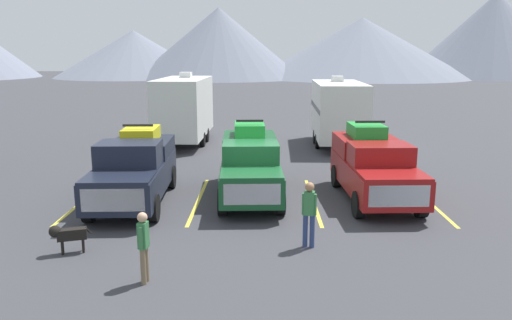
% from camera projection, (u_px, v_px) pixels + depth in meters
% --- Properties ---
extents(ground_plane, '(240.00, 240.00, 0.00)m').
position_uv_depth(ground_plane, '(255.00, 208.00, 16.33)').
color(ground_plane, '#38383D').
extents(pickup_truck_a, '(2.40, 5.72, 2.53)m').
position_uv_depth(pickup_truck_a, '(135.00, 168.00, 16.83)').
color(pickup_truck_a, black).
rests_on(pickup_truck_a, ground).
extents(pickup_truck_b, '(2.28, 5.74, 2.59)m').
position_uv_depth(pickup_truck_b, '(250.00, 163.00, 17.55)').
color(pickup_truck_b, '#144723').
rests_on(pickup_truck_b, ground).
extents(pickup_truck_c, '(2.39, 5.42, 2.62)m').
position_uv_depth(pickup_truck_c, '(374.00, 165.00, 17.18)').
color(pickup_truck_c, maroon).
rests_on(pickup_truck_c, ground).
extents(lot_stripe_a, '(0.12, 5.50, 0.01)m').
position_uv_depth(lot_stripe_a, '(85.00, 200.00, 17.24)').
color(lot_stripe_a, gold).
rests_on(lot_stripe_a, ground).
extents(lot_stripe_b, '(0.12, 5.50, 0.01)m').
position_uv_depth(lot_stripe_b, '(199.00, 200.00, 17.19)').
color(lot_stripe_b, gold).
rests_on(lot_stripe_b, ground).
extents(lot_stripe_c, '(0.12, 5.50, 0.01)m').
position_uv_depth(lot_stripe_c, '(313.00, 200.00, 17.14)').
color(lot_stripe_c, gold).
rests_on(lot_stripe_c, ground).
extents(lot_stripe_d, '(0.12, 5.50, 0.01)m').
position_uv_depth(lot_stripe_d, '(428.00, 201.00, 17.09)').
color(lot_stripe_d, gold).
rests_on(lot_stripe_d, ground).
extents(camper_trailer_a, '(2.59, 7.43, 3.89)m').
position_uv_depth(camper_trailer_a, '(184.00, 107.00, 27.33)').
color(camper_trailer_a, silver).
rests_on(camper_trailer_a, ground).
extents(camper_trailer_b, '(2.64, 7.32, 3.71)m').
position_uv_depth(camper_trailer_b, '(338.00, 110.00, 26.69)').
color(camper_trailer_b, silver).
rests_on(camper_trailer_b, ground).
extents(person_a, '(0.22, 0.36, 1.62)m').
position_uv_depth(person_a, '(144.00, 243.00, 10.84)').
color(person_a, '#726047').
rests_on(person_a, ground).
extents(person_b, '(0.38, 0.25, 1.74)m').
position_uv_depth(person_b, '(309.00, 210.00, 12.84)').
color(person_b, navy).
rests_on(person_b, ground).
extents(dog, '(0.97, 0.50, 0.76)m').
position_uv_depth(dog, '(66.00, 234.00, 12.54)').
color(dog, black).
rests_on(dog, ground).
extents(mountain_ridge, '(147.70, 43.14, 16.64)m').
position_uv_depth(mountain_ridge, '(230.00, 42.00, 99.33)').
color(mountain_ridge, slate).
rests_on(mountain_ridge, ground).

